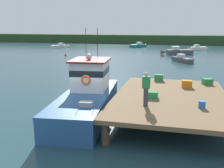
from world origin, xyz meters
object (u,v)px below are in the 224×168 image
moored_boat_far_left (198,48)px  moored_boat_outer_mooring (60,46)px  crate_single_by_cleat (159,78)px  main_fishing_boat (88,95)px  crate_stack_mid_dock (187,84)px  moored_boat_mid_harbor (138,45)px  crate_single_far (152,95)px  moored_boat_far_right (182,59)px  mooring_buoy_outer (65,55)px  moored_boat_near_channel (178,52)px  deckhand_by_the_boat (146,88)px  bait_bucket (202,105)px  mooring_buoy_inshore (162,55)px  crate_stack_near_edge (207,82)px

moored_boat_far_left → moored_boat_outer_mooring: bearing=-176.9°
crate_single_by_cleat → moored_boat_far_left: crate_single_by_cleat is taller
main_fishing_boat → moored_boat_outer_mooring: size_ratio=2.69×
crate_stack_mid_dock → moored_boat_mid_harbor: size_ratio=0.14×
crate_single_far → moored_boat_far_right: crate_single_far is taller
mooring_buoy_outer → main_fishing_boat: bearing=-63.6°
crate_stack_mid_dock → moored_boat_near_channel: crate_stack_mid_dock is taller
crate_single_far → mooring_buoy_outer: 31.48m
deckhand_by_the_boat → moored_boat_far_left: 45.21m
crate_stack_mid_dock → moored_boat_far_left: (3.77, 40.47, -1.04)m
crate_single_far → moored_boat_near_channel: bearing=87.4°
bait_bucket → mooring_buoy_inshore: bearing=96.0°
moored_boat_near_channel → moored_boat_mid_harbor: 16.39m
moored_boat_near_channel → mooring_buoy_inshore: bearing=-125.0°
crate_single_by_cleat → crate_single_far: crate_single_by_cleat is taller
main_fishing_boat → crate_single_by_cleat: 5.52m
bait_bucket → mooring_buoy_outer: bearing=124.4°
crate_stack_near_edge → crate_stack_mid_dock: crate_stack_mid_dock is taller
crate_stack_mid_dock → crate_single_by_cleat: bearing=138.5°
main_fishing_boat → moored_boat_mid_harbor: size_ratio=2.38×
deckhand_by_the_boat → moored_boat_far_left: deckhand_by_the_boat is taller
crate_stack_mid_dock → crate_single_far: (-1.86, -2.91, -0.05)m
bait_bucket → moored_boat_far_left: 44.66m
moored_boat_mid_harbor → crate_stack_near_edge: bearing=-76.2°
crate_single_far → main_fishing_boat: bearing=172.8°
moored_boat_far_left → mooring_buoy_outer: moored_boat_far_left is taller
moored_boat_outer_mooring → moored_boat_near_channel: bearing=-17.2°
crate_single_by_cleat → mooring_buoy_outer: 27.81m
crate_single_by_cleat → bait_bucket: (2.32, -5.65, -0.05)m
crate_stack_near_edge → crate_stack_mid_dock: 1.79m
crate_stack_near_edge → bait_bucket: crate_stack_near_edge is taller
main_fishing_boat → moored_boat_outer_mooring: (-20.97, 41.29, -0.64)m
moored_boat_mid_harbor → moored_boat_far_left: bearing=-17.2°
bait_bucket → deckhand_by_the_boat: 2.66m
moored_boat_far_right → mooring_buoy_outer: (-18.72, 2.88, -0.20)m
mooring_buoy_outer → mooring_buoy_inshore: (15.75, 3.52, 0.01)m
main_fishing_boat → mooring_buoy_inshore: bearing=84.7°
crate_single_by_cleat → moored_boat_near_channel: 29.21m
crate_stack_mid_dock → mooring_buoy_inshore: (-2.78, 27.28, -1.25)m
deckhand_by_the_boat → crate_single_far: bearing=83.2°
crate_single_by_cleat → moored_boat_far_right: size_ratio=0.15×
moored_boat_outer_mooring → mooring_buoy_inshore: bearing=-26.0°
main_fishing_boat → crate_single_by_cleat: size_ratio=16.55×
crate_stack_near_edge → moored_boat_far_left: (2.43, 39.28, -1.00)m
crate_stack_mid_dock → moored_boat_mid_harbor: crate_stack_mid_dock is taller
moored_boat_near_channel → mooring_buoy_outer: bearing=-159.0°
crate_single_far → moored_boat_far_right: size_ratio=0.15×
moored_boat_far_right → moored_boat_far_left: size_ratio=0.95×
moored_boat_near_channel → moored_boat_far_left: 10.57m
moored_boat_far_left → crate_stack_mid_dock: bearing=-95.3°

